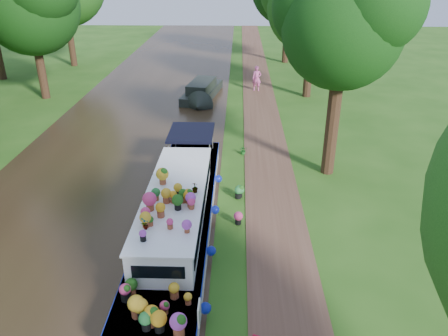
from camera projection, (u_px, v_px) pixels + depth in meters
ground at (243, 204)px, 17.09m from camera, size 100.00×100.00×0.00m
canal_water at (91, 202)px, 17.27m from camera, size 10.00×100.00×0.02m
towpath at (274, 205)px, 17.05m from camera, size 2.20×100.00×0.03m
plant_boat at (177, 218)px, 14.63m from camera, size 2.29×13.52×2.29m
tree_near_overhang at (344, 18)px, 16.86m from camera, size 5.52×5.28×8.99m
second_boat at (202, 91)px, 29.83m from camera, size 2.65×6.36×1.18m
pedestrian_pink at (257, 78)px, 31.33m from camera, size 0.66×0.45×1.76m
verge_plant at (243, 150)px, 21.37m from camera, size 0.39×0.34×0.43m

